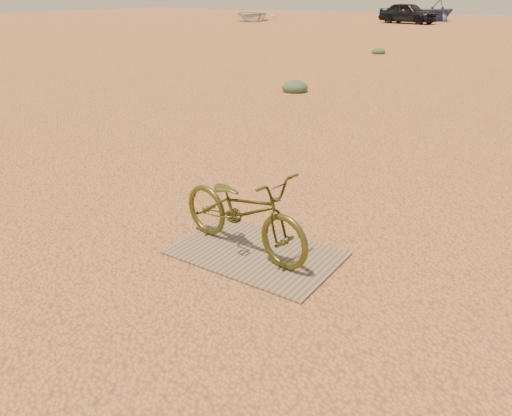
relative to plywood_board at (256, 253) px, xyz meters
The scene contains 8 objects.
ground 0.23m from the plywood_board, 123.04° to the left, with size 120.00×120.00×0.00m, color #D58152.
plywood_board is the anchor object (origin of this frame).
bicycle 0.47m from the plywood_board, behind, with size 0.57×1.65×0.87m, color #494C1C.
car 41.26m from the plywood_board, 106.14° to the left, with size 1.92×4.77×1.62m, color black.
boat_near_left 43.27m from the plywood_board, 124.32° to the left, with size 3.83×5.36×1.11m, color silver.
boat_far_left 45.58m from the plywood_board, 103.26° to the left, with size 3.22×3.73×1.97m, color navy.
kale_a 9.02m from the plywood_board, 117.13° to the left, with size 0.69×0.69×0.38m, color #46613F.
kale_c 18.46m from the plywood_board, 107.28° to the left, with size 0.58×0.58×0.32m, color #46613F.
Camera 1 is at (2.61, -3.91, 2.46)m, focal length 35.00 mm.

